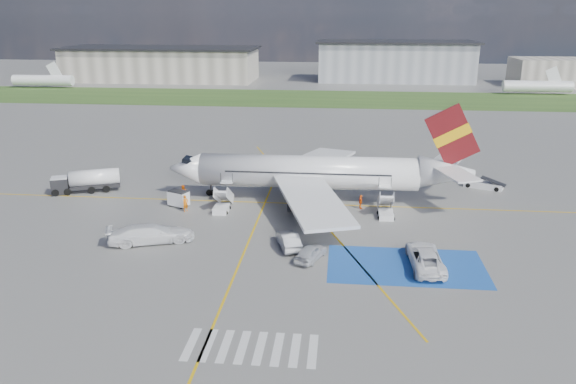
% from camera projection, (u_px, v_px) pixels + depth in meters
% --- Properties ---
extents(ground, '(400.00, 400.00, 0.00)m').
position_uv_depth(ground, '(299.00, 244.00, 55.05)').
color(ground, '#60605E').
rests_on(ground, ground).
extents(grass_strip, '(400.00, 30.00, 0.01)m').
position_uv_depth(grass_strip, '(328.00, 99.00, 144.93)').
color(grass_strip, '#2D4C1E').
rests_on(grass_strip, ground).
extents(taxiway_line_main, '(120.00, 0.20, 0.01)m').
position_uv_depth(taxiway_line_main, '(307.00, 204.00, 66.40)').
color(taxiway_line_main, gold).
rests_on(taxiway_line_main, ground).
extents(taxiway_line_cross, '(0.20, 60.00, 0.01)m').
position_uv_depth(taxiway_line_cross, '(228.00, 290.00, 46.05)').
color(taxiway_line_cross, gold).
rests_on(taxiway_line_cross, ground).
extents(taxiway_line_diag, '(20.71, 56.45, 0.01)m').
position_uv_depth(taxiway_line_diag, '(307.00, 204.00, 66.40)').
color(taxiway_line_diag, gold).
rests_on(taxiway_line_diag, ground).
extents(staging_box, '(14.00, 8.00, 0.01)m').
position_uv_depth(staging_box, '(406.00, 266.00, 50.33)').
color(staging_box, '#1B4DA4').
rests_on(staging_box, ground).
extents(crosswalk, '(9.00, 4.00, 0.01)m').
position_uv_depth(crosswalk, '(251.00, 348.00, 38.18)').
color(crosswalk, silver).
rests_on(crosswalk, ground).
extents(terminal_west, '(60.00, 22.00, 10.00)m').
position_uv_depth(terminal_west, '(162.00, 64.00, 181.64)').
color(terminal_west, gray).
rests_on(terminal_west, ground).
extents(terminal_centre, '(48.00, 18.00, 12.00)m').
position_uv_depth(terminal_centre, '(395.00, 62.00, 179.06)').
color(terminal_centre, gray).
rests_on(terminal_centre, ground).
extents(airliner, '(36.81, 32.95, 11.92)m').
position_uv_depth(airliner, '(321.00, 172.00, 67.10)').
color(airliner, silver).
rests_on(airliner, ground).
extents(airstairs_fwd, '(1.90, 5.20, 3.60)m').
position_uv_depth(airstairs_fwd, '(222.00, 206.00, 63.98)').
color(airstairs_fwd, silver).
rests_on(airstairs_fwd, ground).
extents(airstairs_aft, '(1.90, 5.20, 3.60)m').
position_uv_depth(airstairs_aft, '(386.00, 211.00, 62.25)').
color(airstairs_aft, silver).
rests_on(airstairs_aft, ground).
extents(fuel_tanker, '(8.38, 4.94, 2.79)m').
position_uv_depth(fuel_tanker, '(87.00, 183.00, 70.61)').
color(fuel_tanker, black).
rests_on(fuel_tanker, ground).
extents(gpu_cart, '(2.65, 2.22, 1.90)m').
position_uv_depth(gpu_cart, '(179.00, 199.00, 65.39)').
color(gpu_cart, silver).
rests_on(gpu_cart, ground).
extents(belt_loader, '(5.20, 3.43, 1.52)m').
position_uv_depth(belt_loader, '(484.00, 185.00, 72.21)').
color(belt_loader, silver).
rests_on(belt_loader, ground).
extents(car_silver_a, '(3.19, 4.56, 1.44)m').
position_uv_depth(car_silver_a, '(311.00, 253.00, 51.39)').
color(car_silver_a, '#AFB2B7').
rests_on(car_silver_a, ground).
extents(car_silver_b, '(3.04, 5.03, 1.56)m').
position_uv_depth(car_silver_b, '(289.00, 240.00, 54.05)').
color(car_silver_b, '#A9ABB0').
rests_on(car_silver_b, ground).
extents(van_white_a, '(2.93, 5.98, 2.21)m').
position_uv_depth(van_white_a, '(425.00, 254.00, 50.10)').
color(van_white_a, white).
rests_on(van_white_a, ground).
extents(van_white_b, '(6.74, 4.41, 2.45)m').
position_uv_depth(van_white_b, '(151.00, 231.00, 55.09)').
color(van_white_b, white).
rests_on(van_white_b, ground).
extents(crew_fwd, '(0.79, 0.83, 1.91)m').
position_uv_depth(crew_fwd, '(186.00, 203.00, 63.69)').
color(crew_fwd, orange).
rests_on(crew_fwd, ground).
extents(crew_nose, '(1.10, 1.15, 1.87)m').
position_uv_depth(crew_nose, '(183.00, 193.00, 67.47)').
color(crew_nose, orange).
rests_on(crew_nose, ground).
extents(crew_aft, '(0.60, 1.01, 1.62)m').
position_uv_depth(crew_aft, '(361.00, 202.00, 64.62)').
color(crew_aft, '#FF610D').
rests_on(crew_aft, ground).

